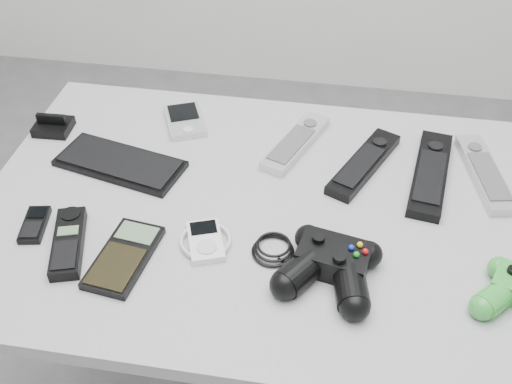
% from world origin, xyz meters
% --- Properties ---
extents(desk, '(1.10, 0.71, 0.74)m').
position_xyz_m(desk, '(-0.02, 0.08, 0.68)').
color(desk, gray).
rests_on(desk, floor).
extents(pda_keyboard, '(0.27, 0.16, 0.02)m').
position_xyz_m(pda_keyboard, '(-0.35, 0.15, 0.75)').
color(pda_keyboard, black).
rests_on(pda_keyboard, desk).
extents(dock_bracket, '(0.08, 0.07, 0.04)m').
position_xyz_m(dock_bracket, '(-0.52, 0.24, 0.76)').
color(dock_bracket, black).
rests_on(dock_bracket, desk).
extents(pda, '(0.12, 0.14, 0.02)m').
position_xyz_m(pda, '(-0.25, 0.31, 0.75)').
color(pda, '#BABBC2').
rests_on(pda, desk).
extents(remote_silver_a, '(0.13, 0.21, 0.02)m').
position_xyz_m(remote_silver_a, '(-0.01, 0.27, 0.75)').
color(remote_silver_a, '#BABBC2').
rests_on(remote_silver_a, desk).
extents(remote_black_a, '(0.14, 0.23, 0.02)m').
position_xyz_m(remote_black_a, '(0.13, 0.23, 0.75)').
color(remote_black_a, black).
rests_on(remote_black_a, desk).
extents(remote_black_b, '(0.10, 0.26, 0.02)m').
position_xyz_m(remote_black_b, '(0.26, 0.22, 0.75)').
color(remote_black_b, black).
rests_on(remote_black_b, desk).
extents(remote_silver_b, '(0.10, 0.23, 0.02)m').
position_xyz_m(remote_silver_b, '(0.36, 0.24, 0.75)').
color(remote_silver_b, '#AFAEB5').
rests_on(remote_silver_b, desk).
extents(mobile_phone, '(0.05, 0.09, 0.01)m').
position_xyz_m(mobile_phone, '(-0.44, -0.04, 0.75)').
color(mobile_phone, black).
rests_on(mobile_phone, desk).
extents(cordless_handset, '(0.09, 0.16, 0.02)m').
position_xyz_m(cordless_handset, '(-0.36, -0.07, 0.75)').
color(cordless_handset, black).
rests_on(cordless_handset, desk).
extents(calculator, '(0.10, 0.17, 0.02)m').
position_xyz_m(calculator, '(-0.26, -0.09, 0.75)').
color(calculator, black).
rests_on(calculator, desk).
extents(mp3_player, '(0.12, 0.12, 0.02)m').
position_xyz_m(mp3_player, '(-0.13, -0.03, 0.75)').
color(mp3_player, white).
rests_on(mp3_player, desk).
extents(controller_black, '(0.30, 0.22, 0.05)m').
position_xyz_m(controller_black, '(0.09, -0.06, 0.77)').
color(controller_black, black).
rests_on(controller_black, desk).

